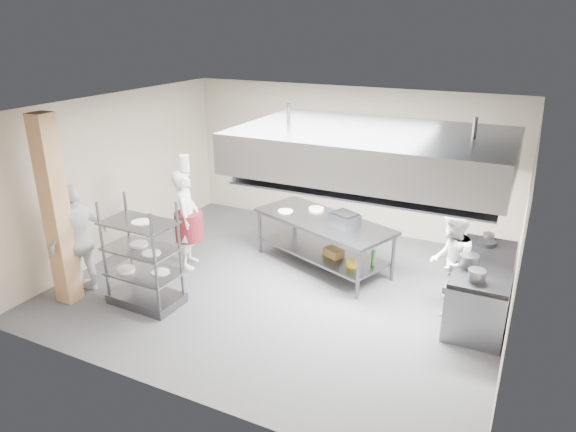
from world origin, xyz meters
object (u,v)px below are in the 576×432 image
at_px(island, 322,243).
at_px(griddle, 345,220).
at_px(pass_rack, 142,254).
at_px(cooking_range, 481,290).
at_px(chef_head, 187,219).
at_px(chef_plating, 79,240).
at_px(chef_line, 450,263).
at_px(stockpot, 469,261).

height_order(island, griddle, griddle).
relative_size(pass_rack, cooking_range, 0.85).
height_order(island, pass_rack, pass_rack).
height_order(chef_head, chef_plating, chef_plating).
relative_size(chef_plating, griddle, 4.07).
distance_m(cooking_range, griddle, 2.44).
distance_m(chef_line, chef_plating, 5.81).
height_order(chef_line, griddle, chef_line).
xyz_separation_m(pass_rack, griddle, (2.45, 2.31, 0.17)).
bearing_deg(island, chef_line, 6.28).
height_order(cooking_range, chef_plating, chef_plating).
xyz_separation_m(griddle, stockpot, (2.13, -0.69, -0.02)).
bearing_deg(chef_line, chef_plating, -73.41).
relative_size(chef_line, chef_plating, 0.88).
bearing_deg(chef_line, chef_head, -88.04).
bearing_deg(cooking_range, griddle, 171.12).
relative_size(island, cooking_range, 1.30).
bearing_deg(stockpot, chef_head, -177.41).
bearing_deg(cooking_range, pass_rack, -157.89).
bearing_deg(island, pass_rack, -108.15).
height_order(chef_head, griddle, chef_head).
relative_size(chef_plating, stockpot, 6.59).
bearing_deg(island, griddle, 4.53).
height_order(pass_rack, griddle, pass_rack).
height_order(cooking_range, chef_line, chef_line).
bearing_deg(island, chef_plating, -119.19).
distance_m(island, stockpot, 2.76).
relative_size(chef_head, stockpot, 6.41).
bearing_deg(cooking_range, chef_line, -166.63).
relative_size(island, chef_line, 1.58).
distance_m(pass_rack, chef_head, 1.42).
bearing_deg(chef_head, cooking_range, -110.01).
height_order(island, stockpot, stockpot).
distance_m(cooking_range, chef_line, 0.64).
relative_size(chef_line, stockpot, 5.82).
bearing_deg(stockpot, pass_rack, -160.53).
height_order(island, chef_line, chef_line).
bearing_deg(chef_head, griddle, -97.26).
distance_m(chef_head, chef_plating, 1.83).
bearing_deg(griddle, pass_rack, -110.93).
distance_m(island, pass_rack, 3.19).
relative_size(cooking_range, stockpot, 7.09).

